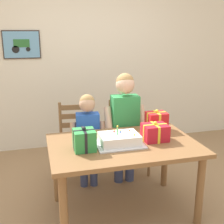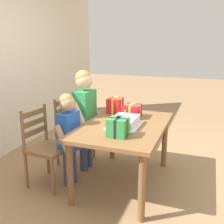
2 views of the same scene
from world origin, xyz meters
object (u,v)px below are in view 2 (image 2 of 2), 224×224
at_px(gift_box_red_large, 118,127).
at_px(child_younger, 69,131).
at_px(birthday_cake, 125,122).
at_px(dining_table, 124,133).
at_px(chair_left, 46,146).
at_px(gift_box_beside_cake, 115,106).
at_px(child_older, 85,111).
at_px(chair_right, 73,130).
at_px(gift_box_corner_small, 132,111).

bearing_deg(gift_box_red_large, child_younger, 77.08).
bearing_deg(birthday_cake, dining_table, 23.07).
bearing_deg(chair_left, dining_table, -69.13).
xyz_separation_m(gift_box_beside_cake, child_older, (-0.25, 0.32, -0.04)).
bearing_deg(child_older, chair_right, 63.63).
height_order(gift_box_corner_small, chair_left, gift_box_corner_small).
relative_size(gift_box_corner_small, chair_left, 0.26).
distance_m(dining_table, gift_box_corner_small, 0.36).
relative_size(gift_box_beside_cake, gift_box_corner_small, 0.97).
height_order(birthday_cake, child_younger, child_younger).
height_order(gift_box_corner_small, child_older, child_older).
distance_m(dining_table, birthday_cake, 0.16).
distance_m(chair_right, child_younger, 0.65).
distance_m(gift_box_beside_cake, chair_right, 0.69).
relative_size(dining_table, chair_left, 1.51).
bearing_deg(gift_box_beside_cake, chair_left, 143.18).
bearing_deg(dining_table, child_older, 71.53).
relative_size(gift_box_corner_small, child_younger, 0.22).
height_order(dining_table, gift_box_corner_small, gift_box_corner_small).
height_order(chair_right, child_younger, child_younger).
xyz_separation_m(birthday_cake, gift_box_beside_cake, (0.50, 0.29, 0.05)).
bearing_deg(dining_table, birthday_cake, -156.93).
height_order(gift_box_red_large, gift_box_corner_small, gift_box_red_large).
bearing_deg(birthday_cake, gift_box_corner_small, 3.74).
bearing_deg(child_older, gift_box_red_large, -131.93).
bearing_deg(dining_table, chair_right, 69.03).
bearing_deg(chair_right, gift_box_red_large, -128.06).
relative_size(gift_box_beside_cake, child_younger, 0.21).
distance_m(birthday_cake, chair_right, 1.00).
relative_size(birthday_cake, child_younger, 0.40).
height_order(gift_box_beside_cake, gift_box_corner_small, gift_box_beside_cake).
height_order(gift_box_red_large, chair_left, gift_box_red_large).
height_order(birthday_cake, chair_left, birthday_cake).
height_order(gift_box_red_large, child_older, child_older).
distance_m(gift_box_corner_small, child_older, 0.60).
bearing_deg(gift_box_corner_small, gift_box_red_large, -175.16).
distance_m(dining_table, gift_box_red_large, 0.43).
bearing_deg(chair_right, gift_box_beside_cake, -78.08).
xyz_separation_m(dining_table, child_younger, (-0.23, 0.59, 0.03)).
bearing_deg(child_older, dining_table, -108.47).
bearing_deg(birthday_cake, chair_right, 66.69).
xyz_separation_m(gift_box_red_large, gift_box_beside_cake, (0.83, 0.33, 0.01)).
xyz_separation_m(chair_left, child_younger, (0.09, -0.26, 0.20)).
relative_size(chair_right, child_older, 0.70).
distance_m(gift_box_corner_small, child_younger, 0.82).
xyz_separation_m(gift_box_red_large, child_younger, (0.15, 0.64, -0.16)).
relative_size(gift_box_red_large, child_older, 0.17).
relative_size(chair_left, child_older, 0.70).
relative_size(gift_box_corner_small, child_older, 0.18).
distance_m(gift_box_beside_cake, child_older, 0.41).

